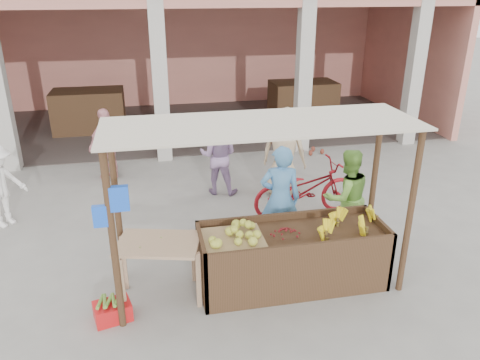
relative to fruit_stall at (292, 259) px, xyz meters
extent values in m
plane|color=slate|center=(-0.50, 0.00, -0.40)|extent=(60.00, 60.00, 0.00)
cube|color=tan|center=(-0.50, 11.40, 1.60)|extent=(14.00, 0.20, 4.00)
cube|color=tan|center=(6.40, 8.50, 1.60)|extent=(0.20, 6.00, 4.00)
cube|color=#B6B0A7|center=(-1.50, 5.65, 1.60)|extent=(0.35, 0.35, 4.00)
cube|color=#B6B0A7|center=(2.00, 5.65, 1.60)|extent=(0.35, 0.35, 4.00)
cube|color=#B6B0A7|center=(5.00, 5.65, 1.60)|extent=(0.35, 0.35, 4.00)
cube|color=#462C1C|center=(-3.50, 8.50, 0.20)|extent=(2.00, 1.20, 1.20)
cube|color=#462C1C|center=(3.00, 8.50, 0.20)|extent=(2.00, 1.20, 1.20)
cube|color=#462C1C|center=(0.00, 0.00, 0.00)|extent=(2.60, 0.95, 0.80)
cylinder|color=#462C1C|center=(-2.35, -0.45, 0.78)|extent=(0.09, 0.09, 2.35)
cylinder|color=#462C1C|center=(1.45, -0.45, 0.78)|extent=(0.09, 0.09, 2.35)
cylinder|color=#462C1C|center=(-2.35, 0.60, 0.78)|extent=(0.09, 0.09, 2.35)
cylinder|color=#462C1C|center=(1.45, 0.60, 0.78)|extent=(0.09, 0.09, 2.35)
cube|color=#C0B49F|center=(-0.45, 0.08, 1.97)|extent=(4.00, 1.35, 0.03)
cube|color=blue|center=(-2.23, -0.45, 1.35)|extent=(0.22, 0.08, 0.30)
cube|color=blue|center=(-2.45, -0.45, 1.15)|extent=(0.18, 0.07, 0.26)
cube|color=#96794D|center=(-0.86, -0.05, 0.43)|extent=(0.83, 0.72, 0.06)
ellipsoid|color=gold|center=(-0.86, -0.05, 0.54)|extent=(0.71, 0.62, 0.16)
ellipsoid|color=maroon|center=(-0.12, -0.04, 0.47)|extent=(0.44, 0.36, 0.14)
cube|color=tan|center=(-1.84, 0.04, 0.44)|extent=(1.21, 0.95, 0.04)
cube|color=tan|center=(-2.32, -0.27, 0.01)|extent=(0.06, 0.06, 0.82)
cube|color=tan|center=(-1.35, -0.27, 0.01)|extent=(0.06, 0.06, 0.82)
cube|color=tan|center=(-2.32, 0.34, 0.01)|extent=(0.06, 0.06, 0.82)
cube|color=tan|center=(-1.35, 0.34, 0.01)|extent=(0.06, 0.06, 0.82)
cube|color=red|center=(-2.47, -0.31, -0.28)|extent=(0.52, 0.43, 0.24)
ellipsoid|color=maroon|center=(2.11, 5.14, -0.12)|extent=(0.41, 0.41, 0.56)
ellipsoid|color=maroon|center=(2.43, 5.18, -0.12)|extent=(0.41, 0.41, 0.56)
ellipsoid|color=maroon|center=(2.27, 5.41, -0.12)|extent=(0.41, 0.41, 0.56)
ellipsoid|color=maroon|center=(1.92, 5.27, -0.12)|extent=(0.41, 0.41, 0.56)
imported|color=#4F8EC6|center=(0.10, 1.00, 0.53)|extent=(0.78, 0.63, 1.86)
imported|color=#75B241|center=(1.19, 0.96, 0.46)|extent=(0.86, 0.54, 1.71)
imported|color=maroon|center=(0.90, 2.05, 0.14)|extent=(0.87, 2.13, 1.09)
imported|color=pink|center=(-2.74, 4.61, 0.44)|extent=(1.10, 1.03, 1.69)
imported|color=tan|center=(0.75, 3.00, 0.60)|extent=(1.15, 1.01, 2.01)
imported|color=gray|center=(-0.51, 3.38, 0.48)|extent=(0.97, 0.76, 1.76)
camera|label=1|loc=(-1.84, -5.40, 3.57)|focal=35.00mm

